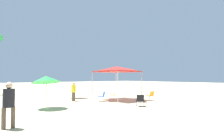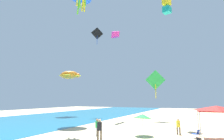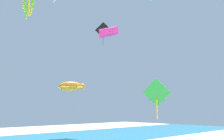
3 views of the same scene
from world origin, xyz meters
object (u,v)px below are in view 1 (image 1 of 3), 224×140
at_px(folding_chair_left_of_tent, 150,95).
at_px(person_far_stroller, 74,90).
at_px(person_by_tent, 9,101).
at_px(canopy_tent, 117,69).
at_px(beach_umbrella, 46,79).
at_px(cooler_box, 113,94).
at_px(folding_chair_facing_ocean, 140,100).
at_px(folding_chair_near_cooler, 102,96).

xyz_separation_m(folding_chair_left_of_tent, person_far_stroller, (3.87, 5.20, 0.46)).
bearing_deg(person_by_tent, person_far_stroller, -132.06).
distance_m(canopy_tent, beach_umbrella, 6.68).
bearing_deg(cooler_box, canopy_tent, 146.66).
height_order(cooler_box, person_by_tent, person_by_tent).
bearing_deg(folding_chair_facing_ocean, person_by_tent, 48.62).
height_order(beach_umbrella, folding_chair_near_cooler, beach_umbrella).
distance_m(canopy_tent, person_far_stroller, 4.18).
relative_size(canopy_tent, folding_chair_facing_ocean, 4.29).
relative_size(canopy_tent, folding_chair_near_cooler, 4.29).
height_order(folding_chair_near_cooler, cooler_box, folding_chair_near_cooler).
height_order(folding_chair_left_of_tent, person_far_stroller, person_far_stroller).
xyz_separation_m(beach_umbrella, person_by_tent, (-3.76, 2.84, -0.80)).
relative_size(canopy_tent, folding_chair_left_of_tent, 4.29).
xyz_separation_m(folding_chair_facing_ocean, person_far_stroller, (5.49, 2.11, 0.46)).
bearing_deg(person_far_stroller, person_by_tent, -167.70).
distance_m(beach_umbrella, person_far_stroller, 3.90).
xyz_separation_m(folding_chair_facing_ocean, person_by_tent, (-0.42, 8.07, 0.59)).
relative_size(folding_chair_left_of_tent, person_by_tent, 0.45).
distance_m(canopy_tent, person_by_tent, 10.54).
bearing_deg(folding_chair_facing_ocean, person_far_stroller, -23.36).
bearing_deg(folding_chair_left_of_tent, person_by_tent, 12.09).
height_order(beach_umbrella, person_far_stroller, beach_umbrella).
relative_size(folding_chair_near_cooler, folding_chair_left_of_tent, 1.00).
relative_size(folding_chair_facing_ocean, folding_chair_left_of_tent, 1.00).
bearing_deg(cooler_box, person_by_tent, 122.19).
bearing_deg(person_by_tent, cooler_box, -144.68).
bearing_deg(folding_chair_facing_ocean, cooler_box, -69.42).
distance_m(canopy_tent, folding_chair_near_cooler, 2.84).
xyz_separation_m(canopy_tent, person_by_tent, (-4.41, 9.43, -1.63)).
bearing_deg(beach_umbrella, person_far_stroller, -55.35).
height_order(folding_chair_left_of_tent, cooler_box, folding_chair_left_of_tent).
height_order(canopy_tent, beach_umbrella, canopy_tent).
xyz_separation_m(folding_chair_near_cooler, cooler_box, (2.76, -3.48, -0.27)).
distance_m(folding_chair_near_cooler, person_by_tent, 8.79).
height_order(beach_umbrella, folding_chair_left_of_tent, beach_umbrella).
bearing_deg(canopy_tent, person_far_stroller, 66.58).
relative_size(folding_chair_left_of_tent, person_far_stroller, 0.51).
bearing_deg(folding_chair_facing_ocean, canopy_tent, -63.30).
bearing_deg(canopy_tent, cooler_box, -33.34).
xyz_separation_m(person_far_stroller, person_by_tent, (-5.92, 5.96, 0.13)).
distance_m(folding_chair_facing_ocean, cooler_box, 7.29).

